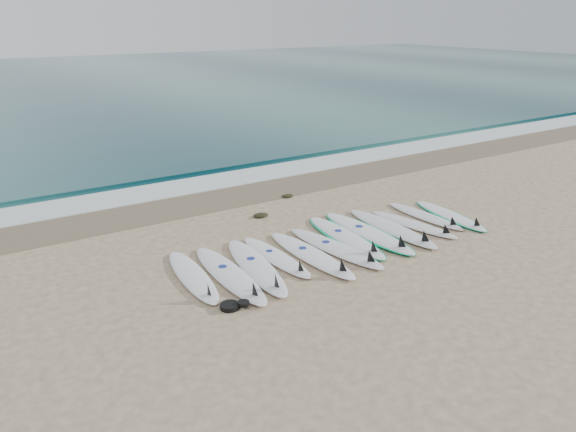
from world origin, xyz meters
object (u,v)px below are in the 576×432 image
surfboard_0 (194,277)px  leash_coil (233,306)px  surfboard_11 (451,216)px  surfboard_6 (346,237)px

surfboard_0 → leash_coil: (0.10, -1.31, -0.01)m
surfboard_11 → leash_coil: 6.38m
surfboard_11 → leash_coil: bearing=-162.8°
surfboard_0 → surfboard_6: size_ratio=0.89×
surfboard_11 → leash_coil: size_ratio=5.29×
surfboard_6 → leash_coil: 3.63m
surfboard_11 → leash_coil: surfboard_11 is taller
surfboard_6 → leash_coil: size_ratio=6.10×
surfboard_6 → surfboard_11: size_ratio=1.15×
surfboard_0 → surfboard_6: (3.49, -0.01, -0.00)m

